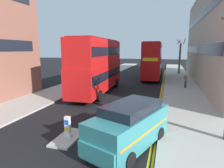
% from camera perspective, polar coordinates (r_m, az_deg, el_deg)
% --- Properties ---
extents(sidewalk_right, '(4.00, 80.00, 0.14)m').
position_cam_1_polar(sidewalk_right, '(20.09, 20.95, -3.25)').
color(sidewalk_right, '#ADA89E').
rests_on(sidewalk_right, ground).
extents(sidewalk_left, '(4.00, 80.00, 0.14)m').
position_cam_1_polar(sidewalk_left, '(22.98, -13.33, -1.18)').
color(sidewalk_left, '#ADA89E').
rests_on(sidewalk_left, ground).
extents(kerb_line_outer, '(0.10, 56.00, 0.01)m').
position_cam_1_polar(kerb_line_outer, '(18.09, 14.74, -4.58)').
color(kerb_line_outer, yellow).
rests_on(kerb_line_outer, ground).
extents(kerb_line_inner, '(0.10, 56.00, 0.01)m').
position_cam_1_polar(kerb_line_inner, '(18.10, 14.24, -4.55)').
color(kerb_line_inner, yellow).
rests_on(kerb_line_inner, ground).
extents(traffic_island, '(1.10, 2.20, 0.10)m').
position_cam_1_polar(traffic_island, '(10.45, -13.13, -15.57)').
color(traffic_island, '#ADA89E').
rests_on(traffic_island, ground).
extents(keep_left_bollard, '(0.36, 0.28, 1.11)m').
position_cam_1_polar(keep_left_bollard, '(10.22, -13.27, -12.75)').
color(keep_left_bollard, silver).
rests_on(keep_left_bollard, traffic_island).
extents(double_decker_bus_away, '(3.09, 10.89, 5.64)m').
position_cam_1_polar(double_decker_bus_away, '(19.86, -4.35, 5.92)').
color(double_decker_bus_away, red).
rests_on(double_decker_bus_away, ground).
extents(double_decker_bus_oncoming, '(2.93, 10.85, 5.64)m').
position_cam_1_polar(double_decker_bus_oncoming, '(30.55, 12.23, 7.29)').
color(double_decker_bus_oncoming, '#B20F0F').
rests_on(double_decker_bus_oncoming, ground).
extents(taxi_minivan, '(3.44, 5.16, 2.12)m').
position_cam_1_polar(taxi_minivan, '(9.03, 5.02, -12.53)').
color(taxi_minivan, teal).
rests_on(taxi_minivan, ground).
extents(pedestrian_far, '(0.34, 0.22, 1.62)m').
position_cam_1_polar(pedestrian_far, '(23.58, 21.43, 0.93)').
color(pedestrian_far, '#2D2D38').
rests_on(pedestrian_far, sidewalk_right).
extents(street_tree_near, '(1.54, 1.52, 6.39)m').
position_cam_1_polar(street_tree_near, '(37.08, 19.85, 7.55)').
color(street_tree_near, '#6B6047').
rests_on(street_tree_near, sidewalk_right).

